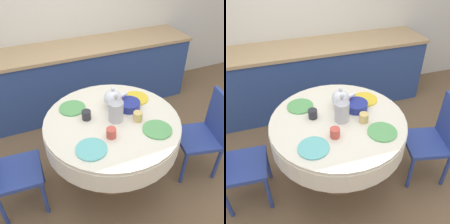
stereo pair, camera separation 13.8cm
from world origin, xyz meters
TOP-DOWN VIEW (x-y plane):
  - ground_plane at (0.00, 0.00)m, footprint 12.00×12.00m
  - wall_back at (0.00, 1.71)m, footprint 7.00×0.05m
  - kitchen_counter at (0.00, 1.38)m, footprint 3.24×0.64m
  - dining_table at (0.00, 0.00)m, footprint 1.19×1.19m
  - chair_left at (0.91, -0.21)m, footprint 0.48×0.48m
  - chair_right at (-0.93, 0.06)m, footprint 0.42×0.42m
  - plate_near_left at (-0.28, -0.28)m, footprint 0.24×0.24m
  - cup_near_left at (-0.09, -0.20)m, footprint 0.08×0.08m
  - plate_near_right at (0.29, -0.27)m, footprint 0.24×0.24m
  - cup_near_right at (0.20, -0.09)m, footprint 0.08×0.08m
  - plate_far_left at (-0.27, 0.28)m, footprint 0.24×0.24m
  - cup_far_left at (-0.20, 0.09)m, footprint 0.08×0.08m
  - plate_far_right at (0.33, 0.21)m, footprint 0.24×0.24m
  - cup_far_right at (0.13, 0.17)m, footprint 0.08×0.08m
  - coffee_carafe at (0.03, -0.01)m, footprint 0.13×0.13m
  - teapot at (0.08, 0.17)m, footprint 0.23×0.16m
  - fruit_bowl at (0.21, 0.10)m, footprint 0.21×0.21m

SIDE VIEW (x-z plane):
  - ground_plane at x=0.00m, z-range 0.00..0.00m
  - kitchen_counter at x=0.00m, z-range 0.00..0.90m
  - chair_left at x=0.91m, z-range 0.05..0.94m
  - chair_right at x=-0.93m, z-range 0.05..0.94m
  - dining_table at x=0.00m, z-range 0.26..1.03m
  - plate_near_left at x=-0.28m, z-range 0.78..0.79m
  - plate_near_right at x=0.29m, z-range 0.78..0.79m
  - plate_far_left at x=-0.27m, z-range 0.78..0.79m
  - plate_far_right at x=0.33m, z-range 0.78..0.79m
  - fruit_bowl at x=0.21m, z-range 0.78..0.84m
  - cup_near_left at x=-0.09m, z-range 0.78..0.86m
  - cup_near_right at x=0.20m, z-range 0.78..0.86m
  - cup_far_left at x=-0.20m, z-range 0.78..0.86m
  - cup_far_right at x=0.13m, z-range 0.78..0.86m
  - teapot at x=0.08m, z-range 0.76..0.98m
  - coffee_carafe at x=0.03m, z-range 0.75..1.01m
  - wall_back at x=0.00m, z-range 0.00..2.60m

